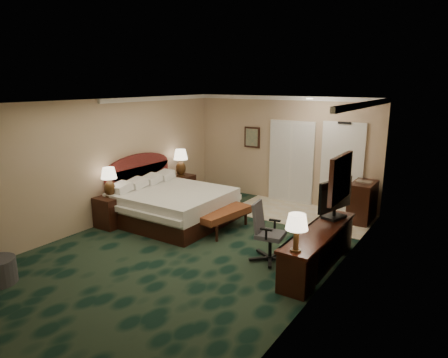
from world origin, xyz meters
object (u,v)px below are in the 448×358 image
Objects in this scene: lamp_near at (109,182)px; desk_chair at (270,232)px; tv at (335,199)px; minibar at (362,202)px; bed at (174,206)px; bed_bench at (225,221)px; lamp_far at (181,163)px; nightstand_far at (182,188)px; nightstand_near at (112,211)px; desk at (319,249)px.

desk_chair is (3.66, 0.32, -0.46)m from lamp_near.
minibar is at bearing 105.95° from tv.
bed_bench is at bearing 5.98° from bed.
bed_bench is at bearing -161.71° from tv.
nightstand_far is at bearing 97.43° from lamp_far.
lamp_near reaches higher than nightstand_near.
bed is at bearing 45.59° from nightstand_near.
bed is 1.28m from bed_bench.
lamp_near reaches higher than nightstand_far.
minibar is at bearing 11.47° from lamp_far.
bed_bench is at bearing 165.61° from desk.
nightstand_far is 1.03× the size of lamp_near.
bed is 1.71m from nightstand_far.
lamp_near reaches higher than minibar.
desk is (4.44, 0.51, 0.01)m from nightstand_near.
nightstand_far is 4.66m from tv.
desk reaches higher than bed_bench.
nightstand_far is at bearing 157.36° from bed_bench.
minibar is at bearing 36.19° from lamp_near.
bed reaches higher than nightstand_far.
minibar reaches higher than bed_bench.
desk_chair is at bearing -29.39° from nightstand_far.
lamp_far reaches higher than desk_chair.
lamp_far is 0.67× the size of desk_chair.
desk_chair is (1.44, -0.76, 0.29)m from bed_bench.
lamp_far is (-0.94, 1.42, 0.65)m from bed.
minibar is (-0.01, 2.76, 0.11)m from desk.
lamp_near is 0.48× the size of bed_bench.
tv reaches higher than bed.
lamp_far is at bearing 90.00° from nightstand_near.
desk is (4.47, 0.50, -0.64)m from lamp_near.
lamp_near reaches higher than bed_bench.
desk is 2.57× the size of tv.
lamp_far is (0.00, -0.01, 0.67)m from nightstand_far.
tv is (2.25, 0.11, 0.81)m from bed_bench.
bed is at bearing 172.82° from desk.
bed is 1.69× the size of bed_bench.
tv is at bearing -14.84° from nightstand_far.
bed is 2.16× the size of desk_chair.
bed_bench is 1.28× the size of desk_chair.
nightstand_far is (-0.94, 1.43, -0.03)m from bed.
bed is 0.95× the size of desk.
bed_bench is (2.20, 1.09, -0.10)m from nightstand_near.
nightstand_near is at bearing -143.57° from minibar.
bed is 1.48m from lamp_near.
tv reaches higher than bed_bench.
nightstand_near is 0.73× the size of minibar.
desk is 0.84m from desk_chair.
lamp_near is 2.58m from bed_bench.
lamp_near is at bearing -146.46° from bed_bench.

